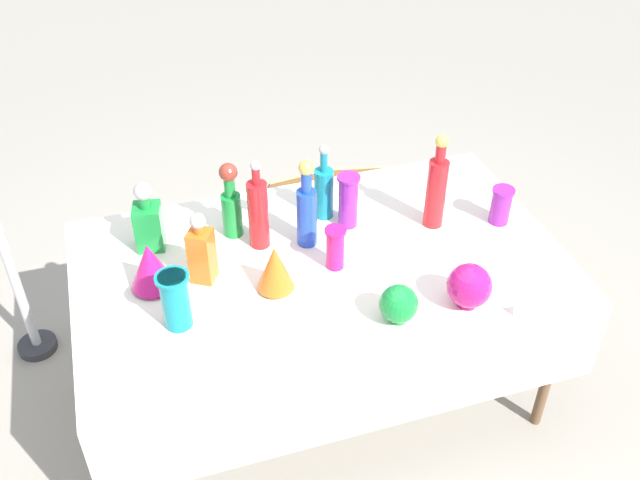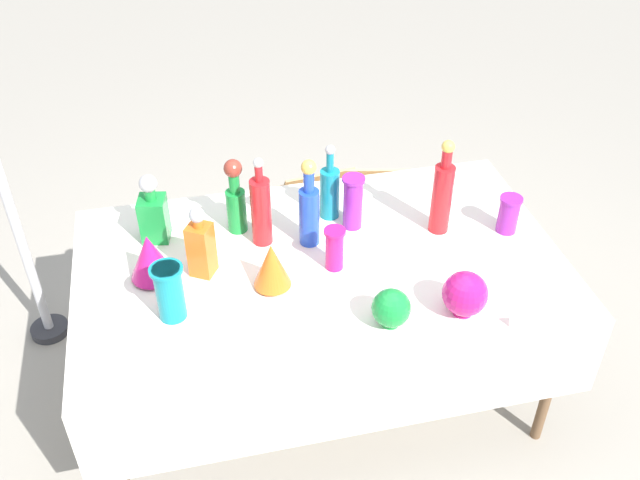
{
  "view_description": "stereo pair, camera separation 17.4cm",
  "coord_description": "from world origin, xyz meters",
  "px_view_note": "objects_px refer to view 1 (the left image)",
  "views": [
    {
      "loc": [
        -0.65,
        -2.03,
        2.52
      ],
      "look_at": [
        0.0,
        0.0,
        0.86
      ],
      "focal_mm": 40.0,
      "sensor_mm": 36.0,
      "label": 1
    },
    {
      "loc": [
        -0.48,
        -2.08,
        2.52
      ],
      "look_at": [
        0.0,
        0.0,
        0.86
      ],
      "focal_mm": 40.0,
      "sensor_mm": 36.0,
      "label": 2
    }
  ],
  "objects_px": {
    "tall_bottle_1": "(324,190)",
    "round_bowl_1": "(469,286)",
    "tall_bottle_3": "(436,189)",
    "round_bowl_0": "(399,304)",
    "square_decanter_0": "(148,221)",
    "slender_vase_3": "(348,199)",
    "square_decanter_1": "(201,251)",
    "tall_bottle_4": "(258,212)",
    "tall_bottle_2": "(307,210)",
    "cardboard_box_behind_right": "(308,223)",
    "fluted_vase_0": "(150,265)",
    "fluted_vase_1": "(275,268)",
    "slender_vase_0": "(335,247)",
    "cardboard_box_behind_left": "(354,216)",
    "slender_vase_1": "(175,299)",
    "slender_vase_2": "(501,204)",
    "tall_bottle_0": "(231,203)"
  },
  "relations": [
    {
      "from": "tall_bottle_1",
      "to": "round_bowl_1",
      "type": "distance_m",
      "value": 0.75
    },
    {
      "from": "tall_bottle_3",
      "to": "round_bowl_0",
      "type": "xyz_separation_m",
      "value": [
        -0.36,
        -0.48,
        -0.1
      ]
    },
    {
      "from": "square_decanter_0",
      "to": "slender_vase_3",
      "type": "bearing_deg",
      "value": -7.13
    },
    {
      "from": "square_decanter_1",
      "to": "round_bowl_1",
      "type": "relative_size",
      "value": 1.75
    },
    {
      "from": "tall_bottle_4",
      "to": "tall_bottle_2",
      "type": "bearing_deg",
      "value": -14.4
    },
    {
      "from": "tall_bottle_4",
      "to": "cardboard_box_behind_right",
      "type": "xyz_separation_m",
      "value": [
        0.44,
        0.81,
        -0.72
      ]
    },
    {
      "from": "slender_vase_3",
      "to": "fluted_vase_0",
      "type": "bearing_deg",
      "value": -169.57
    },
    {
      "from": "tall_bottle_3",
      "to": "fluted_vase_1",
      "type": "xyz_separation_m",
      "value": [
        -0.72,
        -0.19,
        -0.07
      ]
    },
    {
      "from": "slender_vase_0",
      "to": "cardboard_box_behind_right",
      "type": "bearing_deg",
      "value": 79.13
    },
    {
      "from": "tall_bottle_4",
      "to": "cardboard_box_behind_left",
      "type": "height_order",
      "value": "tall_bottle_4"
    },
    {
      "from": "round_bowl_0",
      "to": "round_bowl_1",
      "type": "xyz_separation_m",
      "value": [
        0.27,
        -0.0,
        0.01
      ]
    },
    {
      "from": "fluted_vase_1",
      "to": "round_bowl_1",
      "type": "bearing_deg",
      "value": -24.61
    },
    {
      "from": "slender_vase_1",
      "to": "slender_vase_2",
      "type": "distance_m",
      "value": 1.37
    },
    {
      "from": "tall_bottle_1",
      "to": "slender_vase_1",
      "type": "relative_size",
      "value": 1.55
    },
    {
      "from": "tall_bottle_1",
      "to": "slender_vase_3",
      "type": "bearing_deg",
      "value": -51.18
    },
    {
      "from": "tall_bottle_0",
      "to": "slender_vase_1",
      "type": "relative_size",
      "value": 1.51
    },
    {
      "from": "tall_bottle_4",
      "to": "slender_vase_0",
      "type": "relative_size",
      "value": 2.19
    },
    {
      "from": "tall_bottle_0",
      "to": "slender_vase_2",
      "type": "relative_size",
      "value": 2.05
    },
    {
      "from": "tall_bottle_3",
      "to": "slender_vase_1",
      "type": "bearing_deg",
      "value": -166.08
    },
    {
      "from": "fluted_vase_1",
      "to": "square_decanter_0",
      "type": "bearing_deg",
      "value": 135.62
    },
    {
      "from": "tall_bottle_1",
      "to": "square_decanter_1",
      "type": "distance_m",
      "value": 0.6
    },
    {
      "from": "tall_bottle_1",
      "to": "square_decanter_0",
      "type": "relative_size",
      "value": 1.14
    },
    {
      "from": "square_decanter_0",
      "to": "cardboard_box_behind_right",
      "type": "xyz_separation_m",
      "value": [
        0.85,
        0.7,
        -0.69
      ]
    },
    {
      "from": "tall_bottle_4",
      "to": "round_bowl_0",
      "type": "bearing_deg",
      "value": -57.8
    },
    {
      "from": "slender_vase_0",
      "to": "slender_vase_3",
      "type": "distance_m",
      "value": 0.28
    },
    {
      "from": "square_decanter_1",
      "to": "fluted_vase_0",
      "type": "relative_size",
      "value": 1.51
    },
    {
      "from": "tall_bottle_4",
      "to": "cardboard_box_behind_right",
      "type": "distance_m",
      "value": 1.17
    },
    {
      "from": "tall_bottle_0",
      "to": "slender_vase_3",
      "type": "xyz_separation_m",
      "value": [
        0.46,
        -0.08,
        -0.02
      ]
    },
    {
      "from": "square_decanter_1",
      "to": "tall_bottle_3",
      "type": "bearing_deg",
      "value": 3.34
    },
    {
      "from": "cardboard_box_behind_right",
      "to": "fluted_vase_1",
      "type": "bearing_deg",
      "value": -112.3
    },
    {
      "from": "square_decanter_1",
      "to": "cardboard_box_behind_right",
      "type": "xyz_separation_m",
      "value": [
        0.69,
        0.95,
        -0.7
      ]
    },
    {
      "from": "tall_bottle_2",
      "to": "slender_vase_3",
      "type": "height_order",
      "value": "tall_bottle_2"
    },
    {
      "from": "tall_bottle_0",
      "to": "tall_bottle_4",
      "type": "bearing_deg",
      "value": -49.71
    },
    {
      "from": "slender_vase_0",
      "to": "slender_vase_2",
      "type": "distance_m",
      "value": 0.74
    },
    {
      "from": "fluted_vase_0",
      "to": "round_bowl_1",
      "type": "height_order",
      "value": "fluted_vase_0"
    },
    {
      "from": "square_decanter_0",
      "to": "slender_vase_0",
      "type": "xyz_separation_m",
      "value": [
        0.65,
        -0.34,
        -0.03
      ]
    },
    {
      "from": "tall_bottle_4",
      "to": "slender_vase_1",
      "type": "relative_size",
      "value": 1.77
    },
    {
      "from": "tall_bottle_2",
      "to": "tall_bottle_3",
      "type": "xyz_separation_m",
      "value": [
        0.53,
        -0.04,
        0.01
      ]
    },
    {
      "from": "square_decanter_1",
      "to": "slender_vase_0",
      "type": "bearing_deg",
      "value": -9.51
    },
    {
      "from": "slender_vase_3",
      "to": "round_bowl_1",
      "type": "relative_size",
      "value": 1.38
    },
    {
      "from": "square_decanter_1",
      "to": "slender_vase_0",
      "type": "height_order",
      "value": "square_decanter_1"
    },
    {
      "from": "slender_vase_2",
      "to": "square_decanter_1",
      "type": "bearing_deg",
      "value": 179.41
    },
    {
      "from": "slender_vase_0",
      "to": "slender_vase_1",
      "type": "bearing_deg",
      "value": -167.94
    },
    {
      "from": "tall_bottle_0",
      "to": "cardboard_box_behind_left",
      "type": "relative_size",
      "value": 0.55
    },
    {
      "from": "tall_bottle_2",
      "to": "tall_bottle_4",
      "type": "height_order",
      "value": "tall_bottle_4"
    },
    {
      "from": "tall_bottle_1",
      "to": "round_bowl_0",
      "type": "xyz_separation_m",
      "value": [
        0.05,
        -0.68,
        -0.05
      ]
    },
    {
      "from": "slender_vase_0",
      "to": "round_bowl_0",
      "type": "relative_size",
      "value": 1.21
    },
    {
      "from": "slender_vase_0",
      "to": "tall_bottle_4",
      "type": "bearing_deg",
      "value": 137.47
    },
    {
      "from": "slender_vase_3",
      "to": "round_bowl_0",
      "type": "relative_size",
      "value": 1.61
    },
    {
      "from": "cardboard_box_behind_left",
      "to": "tall_bottle_0",
      "type": "bearing_deg",
      "value": -138.4
    }
  ]
}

